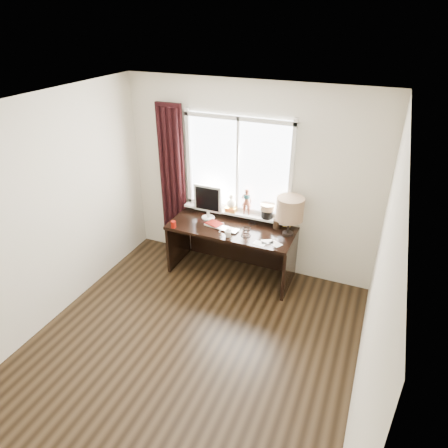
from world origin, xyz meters
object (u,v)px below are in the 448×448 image
at_px(red_cup, 173,224).
at_px(table_lamp, 290,209).
at_px(laptop, 227,229).
at_px(monitor, 208,200).
at_px(desk, 234,240).
at_px(mug, 228,233).

distance_m(red_cup, table_lamp, 1.55).
xyz_separation_m(laptop, table_lamp, (0.77, 0.20, 0.35)).
bearing_deg(monitor, table_lamp, -0.85).
relative_size(laptop, desk, 0.18).
bearing_deg(laptop, desk, 89.08).
bearing_deg(desk, red_cup, -151.02).
xyz_separation_m(red_cup, table_lamp, (1.46, 0.41, 0.32)).
xyz_separation_m(desk, monitor, (-0.40, 0.03, 0.52)).
relative_size(red_cup, monitor, 0.18).
bearing_deg(desk, laptop, -97.22).
xyz_separation_m(mug, table_lamp, (0.69, 0.35, 0.32)).
relative_size(monitor, table_lamp, 0.94).
bearing_deg(laptop, mug, -57.69).
distance_m(laptop, mug, 0.18).
relative_size(red_cup, desk, 0.05).
xyz_separation_m(laptop, monitor, (-0.38, 0.22, 0.27)).
height_order(laptop, desk, laptop).
distance_m(laptop, table_lamp, 0.87).
height_order(monitor, table_lamp, table_lamp).
bearing_deg(red_cup, table_lamp, 15.55).
distance_m(red_cup, monitor, 0.58).
bearing_deg(mug, monitor, 140.70).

